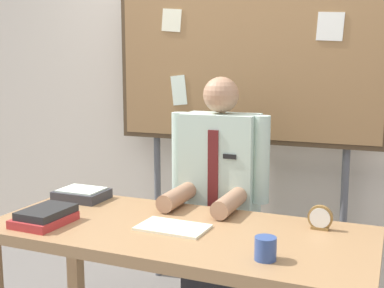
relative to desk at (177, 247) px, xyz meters
name	(u,v)px	position (x,y,z in m)	size (l,w,h in m)	color
back_wall	(253,80)	(0.00, 1.18, 0.71)	(6.40, 0.08, 2.70)	beige
desk	(177,247)	(0.00, 0.00, 0.00)	(1.69, 0.74, 0.73)	#9E754C
person	(219,214)	(0.00, 0.55, 0.00)	(0.55, 0.56, 1.39)	#2D2D33
bulletin_board	(244,64)	(0.00, 0.98, 0.81)	(1.66, 0.09, 1.98)	#4C3823
book_stack	(45,216)	(-0.57, -0.18, 0.12)	(0.21, 0.26, 0.07)	#B22D2D
open_notebook	(173,227)	(-0.01, -0.02, 0.10)	(0.30, 0.19, 0.01)	#F4EFCC
desk_clock	(320,219)	(0.58, 0.22, 0.14)	(0.11, 0.04, 0.11)	olive
coffee_mug	(265,248)	(0.45, -0.21, 0.13)	(0.08, 0.08, 0.09)	#334C8C
paper_tray	(82,194)	(-0.67, 0.23, 0.12)	(0.26, 0.20, 0.06)	#333338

